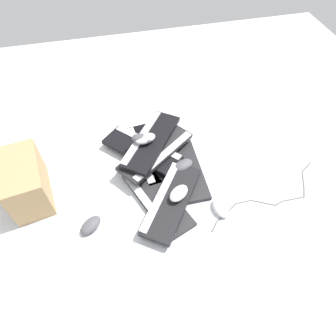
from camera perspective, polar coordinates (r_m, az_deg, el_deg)
name	(u,v)px	position (r m, az deg, el deg)	size (l,w,h in m)	color
ground_plane	(186,184)	(1.53, 3.46, -3.11)	(3.20, 3.20, 0.00)	silver
keyboard_0	(185,167)	(1.59, 3.25, 0.18)	(0.16, 0.44, 0.03)	#232326
keyboard_1	(150,153)	(1.65, -3.52, 2.91)	(0.20, 0.45, 0.03)	black
keyboard_2	(157,199)	(1.47, -2.19, -5.94)	(0.30, 0.46, 0.03)	#232326
keyboard_3	(171,200)	(1.43, 0.60, -6.14)	(0.37, 0.45, 0.03)	black
keyboard_4	(142,150)	(1.63, -4.95, 3.48)	(0.41, 0.42, 0.03)	black
keyboard_5	(156,152)	(1.57, -2.28, 3.10)	(0.44, 0.38, 0.03)	#232326
keyboard_6	(151,141)	(1.59, -3.27, 5.17)	(0.38, 0.44, 0.03)	black
mouse_0	(145,139)	(1.55, -4.36, 5.61)	(0.11, 0.07, 0.04)	#B7B7BC
mouse_1	(179,193)	(1.41, 2.06, -4.83)	(0.11, 0.07, 0.04)	silver
mouse_2	(142,139)	(1.55, -4.99, 5.61)	(0.11, 0.07, 0.04)	#4C4C51
mouse_3	(183,165)	(1.55, 2.89, 0.52)	(0.11, 0.07, 0.04)	#4C4C51
mouse_4	(91,225)	(1.43, -14.53, -10.52)	(0.11, 0.07, 0.04)	#4C4C51
mouse_5	(220,208)	(1.45, 9.94, -7.53)	(0.11, 0.07, 0.04)	silver
cable_0	(270,197)	(1.57, 18.93, -5.24)	(0.66, 0.28, 0.01)	#59595B
cardboard_box	(26,182)	(1.55, -25.43, -2.38)	(0.31, 0.17, 0.23)	tan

